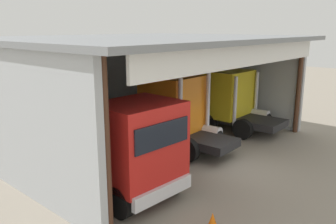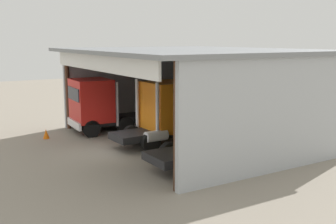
{
  "view_description": "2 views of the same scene",
  "coord_description": "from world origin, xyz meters",
  "px_view_note": "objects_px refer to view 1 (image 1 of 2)",
  "views": [
    {
      "loc": [
        -11.75,
        -6.63,
        5.53
      ],
      "look_at": [
        0.0,
        3.68,
        1.73
      ],
      "focal_mm": 37.22,
      "sensor_mm": 36.0,
      "label": 1
    },
    {
      "loc": [
        18.97,
        -7.79,
        5.67
      ],
      "look_at": [
        0.0,
        3.68,
        1.73
      ],
      "focal_mm": 44.0,
      "sensor_mm": 36.0,
      "label": 2
    }
  ],
  "objects_px": {
    "truck_yellow_center_bay": "(231,99)",
    "tool_cart": "(124,111)",
    "truck_red_left_bay": "(132,149)",
    "truck_orange_center_right_bay": "(177,111)",
    "traffic_cone": "(213,222)",
    "oil_drum": "(124,109)"
  },
  "relations": [
    {
      "from": "truck_orange_center_right_bay",
      "to": "oil_drum",
      "type": "distance_m",
      "value": 7.1
    },
    {
      "from": "oil_drum",
      "to": "traffic_cone",
      "type": "xyz_separation_m",
      "value": [
        -7.09,
        -11.66,
        -0.17
      ]
    },
    {
      "from": "truck_red_left_bay",
      "to": "truck_orange_center_right_bay",
      "type": "xyz_separation_m",
      "value": [
        4.68,
        2.02,
        0.07
      ]
    },
    {
      "from": "traffic_cone",
      "to": "oil_drum",
      "type": "bearing_deg",
      "value": 58.68
    },
    {
      "from": "truck_red_left_bay",
      "to": "traffic_cone",
      "type": "height_order",
      "value": "truck_red_left_bay"
    },
    {
      "from": "truck_red_left_bay",
      "to": "truck_yellow_center_bay",
      "type": "bearing_deg",
      "value": -166.19
    },
    {
      "from": "truck_red_left_bay",
      "to": "oil_drum",
      "type": "relative_size",
      "value": 5.1
    },
    {
      "from": "truck_orange_center_right_bay",
      "to": "oil_drum",
      "type": "relative_size",
      "value": 4.91
    },
    {
      "from": "truck_orange_center_right_bay",
      "to": "truck_yellow_center_bay",
      "type": "xyz_separation_m",
      "value": [
        4.42,
        -0.19,
        -0.08
      ]
    },
    {
      "from": "truck_red_left_bay",
      "to": "truck_orange_center_right_bay",
      "type": "bearing_deg",
      "value": -154.22
    },
    {
      "from": "truck_red_left_bay",
      "to": "tool_cart",
      "type": "distance_m",
      "value": 10.37
    },
    {
      "from": "truck_orange_center_right_bay",
      "to": "traffic_cone",
      "type": "xyz_separation_m",
      "value": [
        -4.6,
        -5.14,
        -1.51
      ]
    },
    {
      "from": "oil_drum",
      "to": "traffic_cone",
      "type": "bearing_deg",
      "value": -121.32
    },
    {
      "from": "truck_yellow_center_bay",
      "to": "traffic_cone",
      "type": "height_order",
      "value": "truck_yellow_center_bay"
    },
    {
      "from": "truck_yellow_center_bay",
      "to": "traffic_cone",
      "type": "relative_size",
      "value": 7.9
    },
    {
      "from": "truck_red_left_bay",
      "to": "tool_cart",
      "type": "height_order",
      "value": "truck_red_left_bay"
    },
    {
      "from": "truck_orange_center_right_bay",
      "to": "truck_yellow_center_bay",
      "type": "distance_m",
      "value": 4.42
    },
    {
      "from": "truck_yellow_center_bay",
      "to": "tool_cart",
      "type": "height_order",
      "value": "truck_yellow_center_bay"
    },
    {
      "from": "truck_yellow_center_bay",
      "to": "oil_drum",
      "type": "xyz_separation_m",
      "value": [
        -1.92,
        6.71,
        -1.26
      ]
    },
    {
      "from": "oil_drum",
      "to": "truck_orange_center_right_bay",
      "type": "bearing_deg",
      "value": -110.94
    },
    {
      "from": "truck_red_left_bay",
      "to": "tool_cart",
      "type": "xyz_separation_m",
      "value": [
        6.61,
        7.89,
        -1.22
      ]
    },
    {
      "from": "truck_orange_center_right_bay",
      "to": "truck_yellow_center_bay",
      "type": "bearing_deg",
      "value": -4.48
    }
  ]
}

